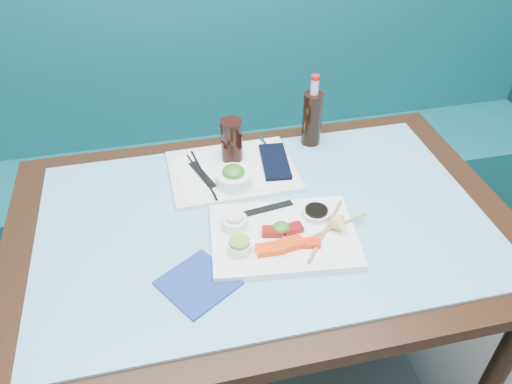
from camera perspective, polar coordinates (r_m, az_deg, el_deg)
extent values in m
cube|color=#0E545B|center=(2.30, -3.74, -0.29)|extent=(3.00, 0.55, 0.45)
cube|color=#0E545B|center=(2.23, -5.26, 12.75)|extent=(3.00, 0.12, 0.95)
cube|color=black|center=(1.40, 0.85, -3.95)|extent=(1.40, 0.90, 0.04)
cylinder|color=black|center=(1.71, 25.82, -18.01)|extent=(0.06, 0.06, 0.71)
cylinder|color=black|center=(1.94, -20.22, -7.26)|extent=(0.06, 0.06, 0.71)
cylinder|color=black|center=(2.09, 15.05, -1.94)|extent=(0.06, 0.06, 0.71)
cube|color=#68B1D1|center=(1.38, 0.86, -3.22)|extent=(1.22, 0.76, 0.01)
cube|color=white|center=(1.32, 3.17, -5.08)|extent=(0.41, 0.31, 0.02)
cube|color=#FF400A|center=(1.26, 1.66, -6.53)|extent=(0.07, 0.04, 0.02)
cube|color=#E53F09|center=(1.27, 3.80, -6.00)|extent=(0.08, 0.05, 0.02)
cube|color=#FF2B0A|center=(1.28, 6.02, -5.84)|extent=(0.06, 0.04, 0.01)
cube|color=maroon|center=(1.30, 1.87, -4.56)|extent=(0.06, 0.04, 0.02)
cube|color=maroon|center=(1.32, 4.20, -4.19)|extent=(0.06, 0.04, 0.02)
ellipsoid|color=#2F771B|center=(1.31, 2.88, -4.09)|extent=(0.06, 0.05, 0.03)
cylinder|color=white|center=(1.26, -1.89, -6.32)|extent=(0.08, 0.08, 0.03)
cylinder|color=#6BA635|center=(1.25, -1.91, -5.73)|extent=(0.07, 0.07, 0.01)
cylinder|color=white|center=(1.32, -2.45, -3.52)|extent=(0.07, 0.07, 0.03)
cylinder|color=#F1E2C6|center=(1.31, -2.47, -2.90)|extent=(0.06, 0.06, 0.01)
cylinder|color=silver|center=(1.37, 6.89, -2.41)|extent=(0.09, 0.09, 0.02)
cylinder|color=black|center=(1.36, 6.92, -2.08)|extent=(0.07, 0.07, 0.01)
cone|color=#E0CB6A|center=(1.32, 9.68, -3.88)|extent=(0.05, 0.05, 0.05)
cube|color=black|center=(1.38, 1.44, -1.86)|extent=(0.14, 0.04, 0.00)
cylinder|color=#A2784C|center=(1.33, 7.96, -4.30)|extent=(0.17, 0.21, 0.01)
cylinder|color=#AB8A50|center=(1.33, 8.37, -4.24)|extent=(0.23, 0.08, 0.01)
cube|color=white|center=(1.54, -2.71, 2.41)|extent=(0.39, 0.29, 0.01)
cube|color=white|center=(1.54, -2.72, 2.65)|extent=(0.36, 0.27, 0.00)
cylinder|color=white|center=(1.46, -2.58, 1.53)|extent=(0.14, 0.14, 0.04)
ellipsoid|color=#297D1C|center=(1.45, -2.61, 2.34)|extent=(0.09, 0.09, 0.03)
cylinder|color=black|center=(1.54, -2.81, 5.91)|extent=(0.07, 0.07, 0.14)
cube|color=black|center=(1.56, 2.17, 3.49)|extent=(0.10, 0.19, 0.01)
cylinder|color=silver|center=(1.64, 1.04, 5.51)|extent=(0.02, 0.09, 0.01)
cylinder|color=black|center=(1.52, -6.32, 1.99)|extent=(0.06, 0.22, 0.01)
cylinder|color=black|center=(1.52, -6.03, 2.04)|extent=(0.05, 0.26, 0.01)
cube|color=black|center=(1.52, -6.17, 1.98)|extent=(0.07, 0.15, 0.00)
cylinder|color=black|center=(1.65, 6.42, 8.32)|extent=(0.08, 0.08, 0.18)
cylinder|color=silver|center=(1.59, 6.72, 11.88)|extent=(0.03, 0.03, 0.05)
cylinder|color=red|center=(1.58, 6.81, 12.88)|extent=(0.03, 0.03, 0.01)
cube|color=navy|center=(1.23, -6.65, -10.30)|extent=(0.22, 0.22, 0.01)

